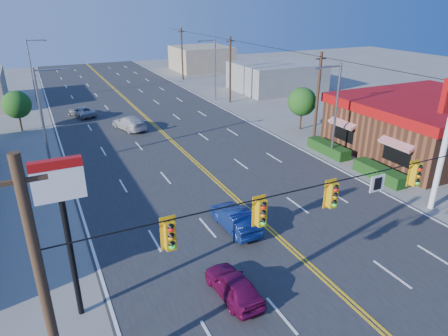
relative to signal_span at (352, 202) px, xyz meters
name	(u,v)px	position (x,y,z in m)	size (l,w,h in m)	color
ground	(340,294)	(0.12, 0.00, -4.89)	(160.00, 160.00, 0.00)	gray
road	(187,155)	(0.12, 20.00, -4.86)	(20.00, 120.00, 0.06)	#2D2D30
signal_span	(352,202)	(0.00, 0.00, 0.00)	(24.32, 0.34, 9.00)	#47301E
kfc	(428,124)	(20.02, 12.00, -2.51)	(16.30, 12.40, 4.70)	brown
pizza_hut_sign	(63,208)	(-10.88, 4.00, 0.30)	(1.90, 0.30, 6.85)	black
streetlight_se	(334,107)	(10.91, 14.00, -0.37)	(2.55, 0.25, 8.00)	gray
streetlight_ne	(214,66)	(10.91, 38.00, -0.37)	(2.55, 0.25, 8.00)	gray
streetlight_sw	(44,114)	(-10.67, 22.00, -0.37)	(2.55, 0.25, 8.00)	gray
streetlight_nw	(33,67)	(-10.67, 48.00, -0.37)	(2.55, 0.25, 8.00)	gray
utility_pole_near	(317,99)	(12.32, 18.00, -0.69)	(0.28, 0.28, 8.40)	#47301E
utility_pole_mid	(230,70)	(12.32, 36.00, -0.69)	(0.28, 0.28, 8.40)	#47301E
utility_pole_far	(182,54)	(12.32, 54.00, -0.69)	(0.28, 0.28, 8.40)	#47301E
tree_kfc_rear	(302,102)	(13.62, 22.00, -1.95)	(2.94, 2.94, 4.41)	#47301E
tree_west	(17,105)	(-12.88, 34.00, -2.09)	(2.80, 2.80, 4.20)	#47301E
bld_east_mid	(277,77)	(22.12, 40.00, -2.89)	(12.00, 10.00, 4.00)	gray
bld_east_far	(201,58)	(19.12, 62.00, -2.69)	(10.00, 10.00, 4.40)	tan
car_magenta	(234,286)	(-4.43, 2.00, -4.27)	(1.46, 3.64, 1.24)	maroon
car_blue	(235,219)	(-1.71, 7.22, -4.20)	(1.45, 4.15, 1.37)	navy
car_white	(129,123)	(-2.66, 29.60, -4.19)	(1.94, 4.76, 1.38)	silver
car_silver	(81,112)	(-6.48, 37.04, -4.31)	(1.91, 4.14, 1.15)	#AFB0B5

